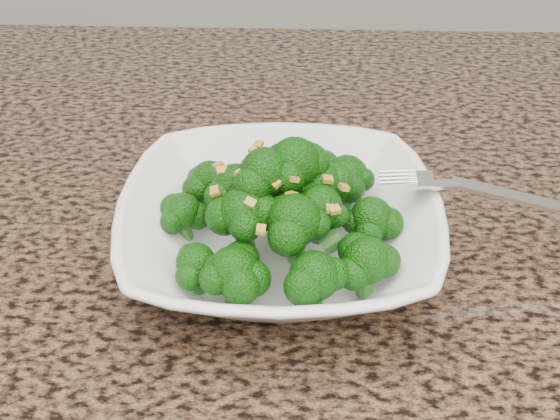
# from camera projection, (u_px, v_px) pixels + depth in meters

# --- Properties ---
(granite_counter) EXTENTS (1.64, 1.04, 0.03)m
(granite_counter) POSITION_uv_depth(u_px,v_px,m) (173.00, 286.00, 0.56)
(granite_counter) COLOR brown
(granite_counter) RESTS_ON cabinet
(bowl) EXTENTS (0.26, 0.26, 0.06)m
(bowl) POSITION_uv_depth(u_px,v_px,m) (280.00, 231.00, 0.54)
(bowl) COLOR white
(bowl) RESTS_ON granite_counter
(broccoli_pile) EXTENTS (0.22, 0.22, 0.07)m
(broccoli_pile) POSITION_uv_depth(u_px,v_px,m) (280.00, 161.00, 0.51)
(broccoli_pile) COLOR #115209
(broccoli_pile) RESTS_ON bowl
(garlic_topping) EXTENTS (0.13, 0.13, 0.01)m
(garlic_topping) POSITION_uv_depth(u_px,v_px,m) (280.00, 116.00, 0.49)
(garlic_topping) COLOR gold
(garlic_topping) RESTS_ON broccoli_pile
(fork) EXTENTS (0.18, 0.04, 0.01)m
(fork) POSITION_uv_depth(u_px,v_px,m) (451.00, 185.00, 0.53)
(fork) COLOR silver
(fork) RESTS_ON bowl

